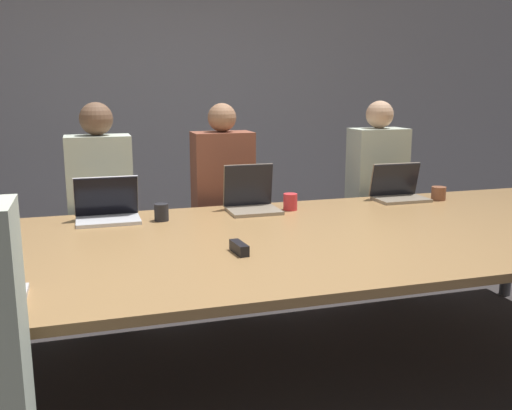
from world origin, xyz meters
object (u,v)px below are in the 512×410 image
object	(u,v)px
stapler	(239,248)
person_far_midleft	(102,218)
laptop_far_midleft	(107,208)
person_far_right	(376,200)
cup_far_right	(439,193)
laptop_far_center	(251,198)
cup_far_midleft	(161,212)
laptop_far_right	(398,189)
cup_far_center	(290,202)
person_far_center	(223,210)

from	to	relation	value
stapler	person_far_midleft	bearing A→B (deg)	108.84
laptop_far_midleft	person_far_right	distance (m)	2.01
cup_far_right	person_far_midleft	bearing A→B (deg)	168.42
cup_far_right	laptop_far_center	xyz separation A→B (m)	(-1.30, 0.05, 0.04)
cup_far_midleft	laptop_far_right	bearing A→B (deg)	5.58
laptop_far_right	cup_far_center	bearing A→B (deg)	-172.93
person_far_right	laptop_far_center	size ratio (longest dim) A/B	4.56
person_far_right	stapler	bearing A→B (deg)	-137.50
laptop_far_midleft	person_far_right	size ratio (longest dim) A/B	0.25
cup_far_center	person_far_center	bearing A→B (deg)	121.59
laptop_far_midleft	laptop_far_right	xyz separation A→B (m)	(1.90, 0.06, -0.00)
laptop_far_midleft	stapler	xyz separation A→B (m)	(0.54, -0.84, -0.05)
laptop_far_midleft	cup_far_right	size ratio (longest dim) A/B	3.74
cup_far_right	stapler	distance (m)	1.81
laptop_far_right	stapler	distance (m)	1.63
laptop_far_midleft	cup_far_midleft	bearing A→B (deg)	-17.63
person_far_midleft	stapler	world-z (taller)	person_far_midleft
laptop_far_midleft	cup_far_right	bearing A→B (deg)	-0.75
person_far_midleft	person_far_right	bearing A→B (deg)	0.82
laptop_far_center	cup_far_center	bearing A→B (deg)	-14.04
laptop_far_center	cup_far_midleft	bearing A→B (deg)	-168.40
laptop_far_right	cup_far_right	world-z (taller)	laptop_far_right
person_far_right	cup_far_center	size ratio (longest dim) A/B	13.88
cup_far_midleft	person_far_right	size ratio (longest dim) A/B	0.07
laptop_far_right	laptop_far_center	xyz separation A→B (m)	(-1.04, -0.04, 0.01)
person_far_right	cup_far_center	distance (m)	1.00
person_far_center	person_far_midleft	bearing A→B (deg)	-176.91
cup_far_midleft	laptop_far_center	world-z (taller)	laptop_far_center
laptop_far_midleft	laptop_far_center	size ratio (longest dim) A/B	1.15
person_far_right	cup_far_right	distance (m)	0.53
person_far_midleft	cup_far_center	world-z (taller)	person_far_midleft
laptop_far_midleft	person_far_midleft	size ratio (longest dim) A/B	0.25
person_far_midleft	laptop_far_midleft	bearing A→B (deg)	-86.82
cup_far_center	person_far_midleft	bearing A→B (deg)	157.83
cup_far_midleft	cup_far_center	bearing A→B (deg)	4.06
cup_far_right	laptop_far_center	distance (m)	1.30
laptop_far_center	laptop_far_midleft	bearing A→B (deg)	-178.47
person_far_right	cup_far_right	xyz separation A→B (m)	(0.20, -0.48, 0.13)
laptop_far_midleft	cup_far_right	distance (m)	2.16
laptop_far_center	stapler	world-z (taller)	laptop_far_center
person_far_right	stapler	xyz separation A→B (m)	(-1.41, -1.29, 0.11)
laptop_far_midleft	person_far_midleft	distance (m)	0.45
cup_far_right	laptop_far_center	size ratio (longest dim) A/B	0.31
person_far_midleft	laptop_far_center	bearing A→B (deg)	-24.22
laptop_far_right	person_far_center	bearing A→B (deg)	160.35
laptop_far_midleft	laptop_far_right	bearing A→B (deg)	1.93
laptop_far_right	cup_far_center	world-z (taller)	laptop_far_right
person_far_midleft	cup_far_center	distance (m)	1.21
laptop_far_midleft	cup_far_center	size ratio (longest dim) A/B	3.49
laptop_far_midleft	laptop_far_right	distance (m)	1.90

